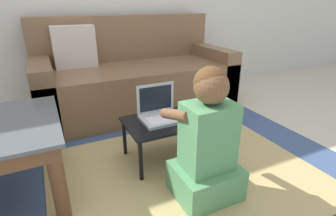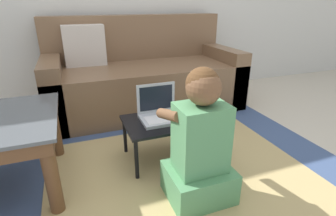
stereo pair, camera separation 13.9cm
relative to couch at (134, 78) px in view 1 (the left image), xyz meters
name	(u,v)px [view 1 (the left image)]	position (x,y,z in m)	size (l,w,h in m)	color
ground_plane	(187,170)	(-0.07, -1.16, -0.30)	(16.00, 16.00, 0.00)	beige
area_rug	(184,173)	(-0.10, -1.18, -0.29)	(2.16, 1.73, 0.01)	#3D517A
couch	(134,78)	(0.00, 0.00, 0.00)	(1.78, 0.83, 0.86)	brown
laptop_desk	(169,124)	(-0.10, -0.97, -0.05)	(0.56, 0.37, 0.28)	black
laptop	(161,114)	(-0.15, -0.94, 0.02)	(0.26, 0.21, 0.22)	#B7BCC6
computer_mouse	(190,114)	(0.04, -0.99, 0.00)	(0.06, 0.11, 0.03)	black
person_seated	(207,145)	(-0.09, -1.39, 0.01)	(0.33, 0.42, 0.72)	#518E5B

